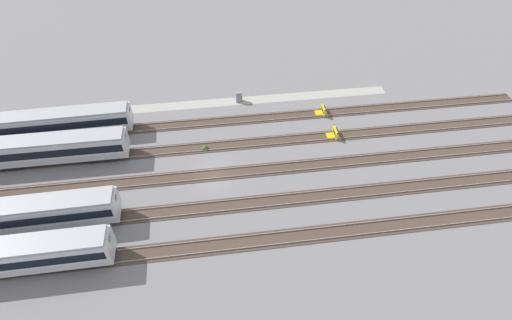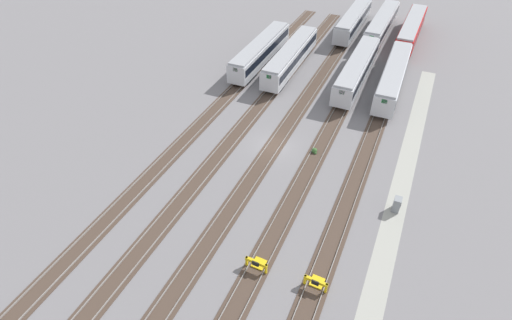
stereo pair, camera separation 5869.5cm
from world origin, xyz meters
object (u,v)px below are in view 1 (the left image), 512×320
Objects in this scene: subway_car_front_row_rightmost at (14,256)px; bumper_stop_near_inner_track at (333,133)px; weed_clump at (205,148)px; bumper_stop_nearest_track at (321,110)px; subway_car_front_row_centre at (61,123)px; electrical_cabinet at (239,97)px; subway_car_front_row_left_inner at (52,149)px; subway_car_back_row_leftmost at (29,214)px.

bumper_stop_near_inner_track is (-35.46, -15.26, -1.53)m from subway_car_front_row_rightmost.
subway_car_front_row_rightmost is at bearing 38.95° from weed_clump.
bumper_stop_nearest_track is at bearing -161.85° from weed_clump.
subway_car_front_row_centre is at bearing -0.04° from bumper_stop_nearest_track.
subway_car_front_row_rightmost is 34.53m from electrical_cabinet.
electrical_cabinet is (-23.87, -24.92, -1.24)m from subway_car_front_row_rightmost.
weed_clump is (-18.39, 0.36, -1.80)m from subway_car_front_row_left_inner.
subway_car_front_row_centre is 19.63× the size of weed_clump.
subway_car_back_row_leftmost is (0.00, 15.35, 0.00)m from subway_car_front_row_centre.
weed_clump is at bearing 178.89° from subway_car_front_row_left_inner.
subway_car_front_row_left_inner is 1.00× the size of subway_car_back_row_leftmost.
subway_car_front_row_rightmost is 11.26× the size of electrical_cabinet.
bumper_stop_near_inner_track is (-35.46, 5.13, -1.53)m from subway_car_front_row_centre.
bumper_stop_near_inner_track is at bearing -156.71° from subway_car_front_row_rightmost.
subway_car_front_row_centre reaches higher than bumper_stop_near_inner_track.
bumper_stop_near_inner_track is at bearing 140.20° from electrical_cabinet.
weed_clump is (-18.39, -14.86, -1.80)m from subway_car_front_row_rightmost.
bumper_stop_nearest_track is (-35.17, 0.02, -1.53)m from subway_car_front_row_centre.
bumper_stop_near_inner_track is at bearing 93.33° from bumper_stop_nearest_track.
subway_car_front_row_left_inner reaches higher than electrical_cabinet.
subway_car_front_row_centre is at bearing -90.00° from subway_car_front_row_rightmost.
bumper_stop_nearest_track is 1.25× the size of electrical_cabinet.
subway_car_front_row_left_inner is 35.57m from bumper_stop_nearest_track.
subway_car_front_row_left_inner is at bearing -1.11° from weed_clump.
subway_car_front_row_centre is 24.33m from electrical_cabinet.
electrical_cabinet is 1.74× the size of weed_clump.
subway_car_front_row_left_inner is 10.18m from subway_car_back_row_leftmost.
subway_car_front_row_left_inner reaches higher than weed_clump.
electrical_cabinet is at bearing -118.62° from weed_clump.
subway_car_front_row_left_inner and subway_car_front_row_centre have the same top height.
subway_car_front_row_rightmost is 23.71m from weed_clump.
bumper_stop_nearest_track is at bearing -156.45° from subway_car_back_row_leftmost.
electrical_cabinet reaches higher than weed_clump.
subway_car_front_row_left_inner and subway_car_back_row_leftmost have the same top height.
subway_car_front_row_left_inner is at bearing 22.11° from electrical_cabinet.
subway_car_back_row_leftmost is 19.61× the size of weed_clump.
subway_car_back_row_leftmost is 36.94m from bumper_stop_near_inner_track.
subway_car_back_row_leftmost is at bearing 28.13° from weed_clump.
bumper_stop_nearest_track is (-35.17, -15.33, -1.53)m from subway_car_back_row_leftmost.
electrical_cabinet reaches higher than bumper_stop_nearest_track.
subway_car_front_row_rightmost is at bearing 90.00° from subway_car_front_row_centre.
bumper_stop_nearest_track is at bearing -149.92° from subway_car_front_row_rightmost.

